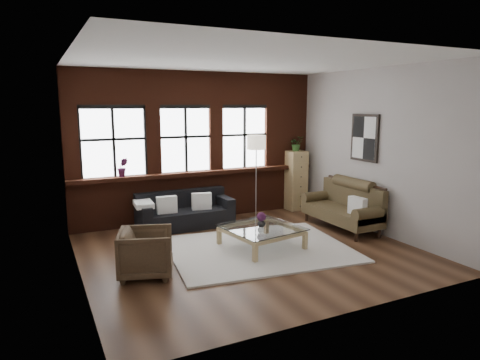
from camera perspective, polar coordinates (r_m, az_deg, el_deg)
name	(u,v)px	position (r m, az deg, el deg)	size (l,w,h in m)	color
floor	(250,251)	(7.50, 1.33, -9.47)	(5.50, 5.50, 0.00)	#412718
ceiling	(251,60)	(7.11, 1.44, 15.65)	(5.50, 5.50, 0.00)	white
wall_back	(198,146)	(9.41, -5.63, 4.47)	(5.50, 5.50, 0.00)	#AEA7A2
wall_front	(350,184)	(5.06, 14.46, -0.56)	(5.50, 5.50, 0.00)	#AEA7A2
wall_left	(75,170)	(6.37, -21.19, 1.19)	(5.00, 5.00, 0.00)	#AEA7A2
wall_right	(376,152)	(8.73, 17.68, 3.62)	(5.00, 5.00, 0.00)	#AEA7A2
brick_backwall	(199,147)	(9.35, -5.50, 4.44)	(5.50, 0.12, 3.20)	#4B1F11
sill_ledge	(201,173)	(9.34, -5.25, 0.97)	(5.50, 0.30, 0.08)	#4B1F11
window_left	(113,143)	(8.88, -16.52, 4.75)	(1.38, 0.10, 1.50)	black
window_mid	(185,140)	(9.25, -7.29, 5.27)	(1.38, 0.10, 1.50)	black
window_right	(244,138)	(9.78, 0.53, 5.61)	(1.38, 0.10, 1.50)	black
wall_poster	(365,138)	(8.91, 16.29, 5.42)	(0.05, 0.74, 0.94)	black
shag_rug	(259,249)	(7.57, 2.53, -9.16)	(3.05, 2.40, 0.03)	beige
dark_sofa	(185,211)	(8.89, -7.31, -4.07)	(1.94, 0.78, 0.70)	black
pillow_a	(167,205)	(8.63, -9.74, -3.27)	(0.40, 0.14, 0.34)	white
pillow_b	(202,201)	(8.86, -5.15, -2.83)	(0.40, 0.14, 0.34)	white
vintage_settee	(341,205)	(8.93, 13.35, -3.26)	(0.82, 1.85, 0.99)	#43361F
pillow_settee	(357,206)	(8.43, 15.39, -3.37)	(0.14, 0.38, 0.34)	white
armchair	(146,253)	(6.53, -12.41, -9.45)	(0.75, 0.78, 0.71)	#433221
coffee_table	(261,238)	(7.60, 2.86, -7.69)	(1.20, 1.20, 0.40)	tan
vase	(261,223)	(7.53, 2.88, -5.70)	(0.14, 0.14, 0.15)	#B2B2B2
flowers	(261,217)	(7.50, 2.88, -4.91)	(0.16, 0.16, 0.16)	#46183C
drawer_chest	(295,180)	(10.35, 7.41, -0.04)	(0.44, 0.44, 1.42)	tan
potted_plant_top	(296,144)	(10.24, 7.52, 4.84)	(0.32, 0.27, 0.35)	#2D5923
floor_lamp	(256,175)	(9.29, 2.16, 0.73)	(0.40, 0.40, 2.01)	#A5A5A8
sill_plant	(123,167)	(8.83, -15.38, 1.64)	(0.21, 0.17, 0.38)	#46183C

